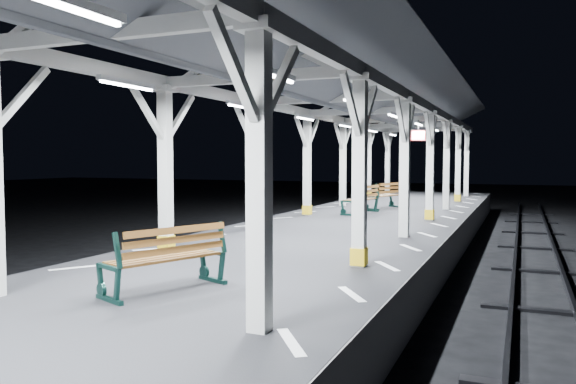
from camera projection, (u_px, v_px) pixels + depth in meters
The scene contains 8 objects.
ground at pixel (200, 343), 8.75m from camera, with size 120.00×120.00×0.00m, color black.
platform at pixel (199, 311), 8.72m from camera, with size 6.00×50.00×1.00m, color black.
hazard_stripes_left at pixel (76, 268), 9.63m from camera, with size 1.00×48.00×0.01m, color silver.
hazard_stripes_right at pixel (352, 294), 7.75m from camera, with size 1.00×48.00×0.01m, color silver.
canopy at pixel (196, 47), 8.47m from camera, with size 5.40×49.00×4.65m.
bench_mid at pixel (169, 257), 7.84m from camera, with size 1.25×1.87×0.95m.
bench_far at pixel (363, 199), 19.15m from camera, with size 0.92×1.88×0.98m.
bench_extra at pixel (387, 195), 21.06m from camera, with size 1.22×1.95×0.99m.
Camera 1 is at (4.59, -7.40, 2.87)m, focal length 35.00 mm.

